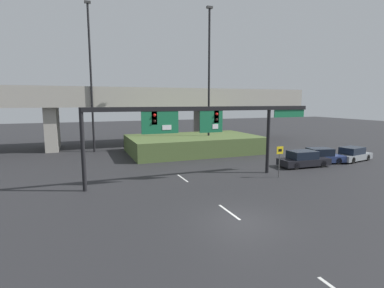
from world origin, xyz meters
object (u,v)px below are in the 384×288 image
Objects in this scene: speed_limit_sign at (279,157)px; parked_sedan_near_right at (303,159)px; parked_sedan_mid_right at (321,156)px; parked_sedan_far_right at (352,154)px; highway_light_pole_near at (209,78)px; signal_gantry at (201,120)px; highway_light_pole_far at (91,76)px.

speed_limit_sign reaches higher than parked_sedan_near_right.
parked_sedan_mid_right is 3.91m from parked_sedan_far_right.
parked_sedan_near_right is at bearing -153.86° from parked_sedan_mid_right.
highway_light_pole_near is 14.33m from parked_sedan_near_right.
signal_gantry reaches higher than parked_sedan_far_right.
parked_sedan_far_right is (3.91, -0.25, -0.03)m from parked_sedan_mid_right.
parked_sedan_mid_right is at bearing -53.50° from highway_light_pole_near.
highway_light_pole_near is at bearing 117.27° from parked_sedan_near_right.
highway_light_pole_near reaches higher than parked_sedan_far_right.
parked_sedan_far_right is at bearing -42.35° from highway_light_pole_near.
highway_light_pole_far is 3.70× the size of parked_sedan_far_right.
parked_sedan_near_right is at bearing -41.23° from highway_light_pole_far.
highway_light_pole_near is (-0.18, 13.38, 7.06)m from speed_limit_sign.
parked_sedan_far_right is (6.63, 0.42, -0.03)m from parked_sedan_near_right.
highway_light_pole_near is at bearing 90.79° from speed_limit_sign.
speed_limit_sign is 0.55× the size of parked_sedan_far_right.
parked_sedan_mid_right is at bearing 17.08° from parked_sedan_near_right.
parked_sedan_near_right is 2.81m from parked_sedan_mid_right.
parked_sedan_near_right is at bearing 4.47° from signal_gantry.
parked_sedan_far_right is (11.44, -10.43, -8.07)m from highway_light_pole_near.
parked_sedan_mid_right reaches higher than parked_sedan_far_right.
parked_sedan_near_right is at bearing 28.68° from speed_limit_sign.
highway_light_pole_far is 3.77× the size of parked_sedan_mid_right.
parked_sedan_mid_right is at bearing 164.78° from parked_sedan_far_right.
highway_light_pole_far is 24.99m from parked_sedan_near_right.
parked_sedan_far_right is at bearing 8.82° from parked_sedan_mid_right.
highway_light_pole_far is (-12.93, 4.69, 0.25)m from highway_light_pole_near.
parked_sedan_far_right is (17.32, 1.25, -3.99)m from signal_gantry.
highway_light_pole_near is 3.60× the size of parked_sedan_far_right.
signal_gantry reaches higher than parked_sedan_mid_right.
signal_gantry is at bearing -172.15° from parked_sedan_near_right.
signal_gantry reaches higher than parked_sedan_near_right.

